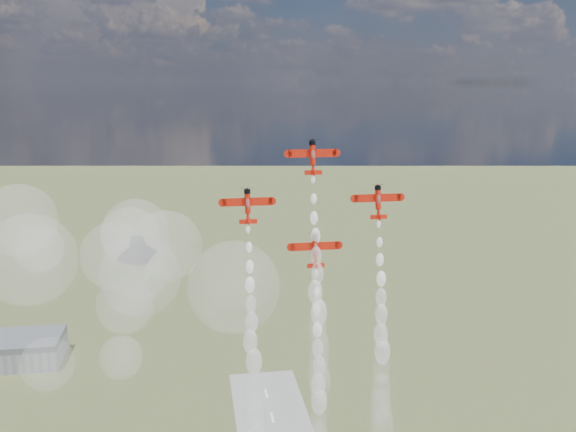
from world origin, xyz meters
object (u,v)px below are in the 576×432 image
(plane_slot, at_px, (315,250))
(plane_right, at_px, (378,201))
(plane_lead, at_px, (313,157))
(hangar, at_px, (9,350))
(plane_left, at_px, (248,205))

(plane_slot, bearing_deg, plane_right, 7.33)
(plane_lead, xyz_separation_m, plane_slot, (0.00, -3.91, -20.90))
(hangar, bearing_deg, plane_slot, -53.87)
(plane_lead, height_order, plane_right, plane_lead)
(hangar, xyz_separation_m, plane_lead, (118.13, -157.91, 110.97))
(plane_left, relative_size, plane_right, 1.00)
(plane_lead, height_order, plane_slot, plane_lead)
(hangar, xyz_separation_m, plane_left, (102.94, -159.86, 100.52))
(plane_lead, bearing_deg, plane_slot, -90.00)
(plane_lead, bearing_deg, plane_right, -7.33)
(plane_right, height_order, plane_slot, plane_right)
(plane_lead, distance_m, plane_left, 18.54)
(plane_lead, xyz_separation_m, plane_left, (-15.19, -1.95, -10.45))
(plane_left, height_order, plane_slot, plane_left)
(plane_slot, bearing_deg, hangar, 126.13)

